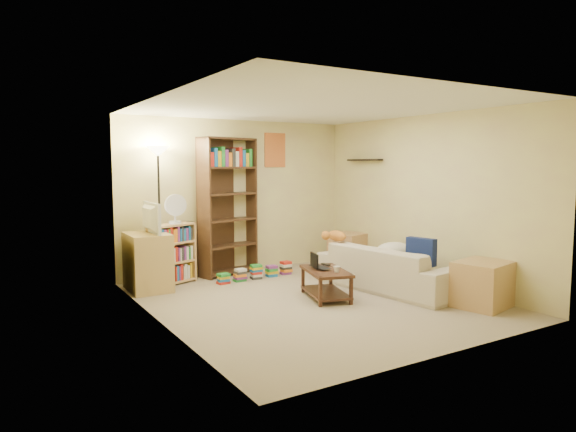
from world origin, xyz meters
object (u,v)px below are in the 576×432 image
(tv_stand, at_px, (148,262))
(desk_fan, at_px, (175,208))
(floor_lamp, at_px, (158,174))
(side_table, at_px, (348,250))
(short_bookshelf, at_px, (172,254))
(tabby_cat, at_px, (335,236))
(coffee_table, at_px, (326,280))
(tall_bookshelf, at_px, (228,203))
(television, at_px, (146,218))
(end_cabinet, at_px, (483,284))
(sofa, at_px, (389,268))
(laptop, at_px, (323,267))
(mug, at_px, (337,269))

(tv_stand, xyz_separation_m, desk_fan, (0.47, 0.14, 0.73))
(floor_lamp, distance_m, side_table, 3.42)
(short_bookshelf, bearing_deg, side_table, -27.96)
(tabby_cat, bearing_deg, short_bookshelf, 151.44)
(tabby_cat, distance_m, coffee_table, 1.08)
(coffee_table, distance_m, side_table, 2.11)
(coffee_table, relative_size, tall_bookshelf, 0.44)
(side_table, bearing_deg, television, 176.44)
(tabby_cat, height_order, tall_bookshelf, tall_bookshelf)
(tv_stand, height_order, desk_fan, desk_fan)
(end_cabinet, bearing_deg, sofa, 107.18)
(short_bookshelf, relative_size, floor_lamp, 0.44)
(short_bookshelf, bearing_deg, coffee_table, -72.22)
(tabby_cat, distance_m, floor_lamp, 2.78)
(short_bookshelf, distance_m, side_table, 3.01)
(laptop, xyz_separation_m, short_bookshelf, (-1.49, 1.77, 0.05))
(laptop, height_order, television, television)
(tabby_cat, bearing_deg, tv_stand, 159.05)
(tv_stand, height_order, floor_lamp, floor_lamp)
(tv_stand, bearing_deg, television, 0.00)
(sofa, relative_size, short_bookshelf, 2.47)
(short_bookshelf, distance_m, end_cabinet, 4.34)
(television, relative_size, tall_bookshelf, 0.34)
(desk_fan, bearing_deg, laptop, -50.32)
(sofa, distance_m, floor_lamp, 3.63)
(television, xyz_separation_m, end_cabinet, (3.33, -3.03, -0.74))
(desk_fan, bearing_deg, tv_stand, -163.47)
(mug, bearing_deg, tabby_cat, 54.69)
(floor_lamp, height_order, side_table, floor_lamp)
(tv_stand, height_order, tall_bookshelf, tall_bookshelf)
(tabby_cat, xyz_separation_m, end_cabinet, (0.78, -2.05, -0.42))
(mug, distance_m, television, 2.75)
(tall_bookshelf, bearing_deg, sofa, -69.83)
(coffee_table, bearing_deg, end_cabinet, -26.61)
(laptop, height_order, tall_bookshelf, tall_bookshelf)
(sofa, height_order, tall_bookshelf, tall_bookshelf)
(desk_fan, bearing_deg, floor_lamp, 126.16)
(floor_lamp, xyz_separation_m, end_cabinet, (3.03, -3.40, -1.34))
(television, bearing_deg, tall_bookshelf, -74.54)
(coffee_table, distance_m, laptop, 0.18)
(tabby_cat, height_order, end_cabinet, tabby_cat)
(television, height_order, short_bookshelf, television)
(laptop, xyz_separation_m, floor_lamp, (-1.61, 1.96, 1.23))
(sofa, xyz_separation_m, television, (-2.94, 1.75, 0.71))
(tv_stand, distance_m, tall_bookshelf, 1.65)
(desk_fan, xyz_separation_m, side_table, (2.93, -0.35, -0.83))
(coffee_table, height_order, tv_stand, tv_stand)
(sofa, relative_size, desk_fan, 5.06)
(television, bearing_deg, floor_lamp, -38.16)
(floor_lamp, bearing_deg, tall_bookshelf, 0.00)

